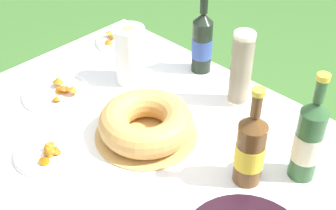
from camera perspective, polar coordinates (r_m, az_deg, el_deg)
garden_table at (r=1.45m, az=0.94°, el=-8.65°), size 1.56×0.96×0.77m
tablecloth at (r=1.41m, az=0.96°, el=-6.82°), size 1.57×0.97×0.10m
bundt_cake at (r=1.44m, az=-2.70°, el=-2.21°), size 0.32×0.32×0.10m
cup_stack at (r=1.55m, az=8.91°, el=4.36°), size 0.07×0.07×0.27m
cider_bottle_green at (r=1.31m, az=16.75°, el=-4.09°), size 0.08×0.08×0.34m
cider_bottle_amber at (r=1.28m, az=10.01°, el=-5.27°), size 0.08×0.08×0.31m
juice_bottle_red at (r=1.72m, az=4.18°, el=7.64°), size 0.08×0.08×0.32m
snack_plate_near at (r=1.96m, az=-5.70°, el=7.88°), size 0.22×0.22×0.05m
snack_plate_left at (r=1.68m, az=-13.42°, el=1.56°), size 0.24×0.24×0.06m
snack_plate_right at (r=1.44m, az=-14.43°, el=-5.57°), size 0.20×0.20×0.06m
paper_towel_roll at (r=1.67m, az=-4.62°, el=6.10°), size 0.11×0.11×0.21m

